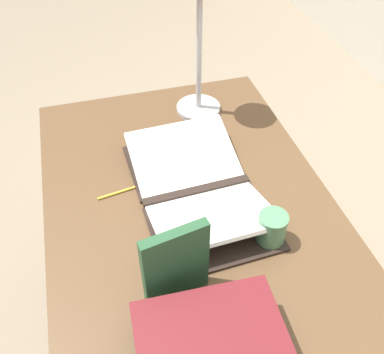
{
  "coord_description": "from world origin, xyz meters",
  "views": [
    {
      "loc": [
        0.76,
        -0.21,
        1.65
      ],
      "look_at": [
        -0.02,
        0.01,
        0.86
      ],
      "focal_mm": 40.0,
      "sensor_mm": 36.0,
      "label": 1
    }
  ],
  "objects_px": {
    "pencil": "(123,191)",
    "book_standing_upright": "(176,265)",
    "open_book": "(197,188)",
    "coffee_mug": "(272,228)",
    "book_stack_tall": "(209,342)",
    "reading_lamp": "(200,6)"
  },
  "relations": [
    {
      "from": "book_stack_tall",
      "to": "pencil",
      "type": "distance_m",
      "value": 0.52
    },
    {
      "from": "open_book",
      "to": "book_stack_tall",
      "type": "bearing_deg",
      "value": -15.65
    },
    {
      "from": "book_stack_tall",
      "to": "reading_lamp",
      "type": "relative_size",
      "value": 0.6
    },
    {
      "from": "book_stack_tall",
      "to": "open_book",
      "type": "bearing_deg",
      "value": 166.95
    },
    {
      "from": "open_book",
      "to": "reading_lamp",
      "type": "relative_size",
      "value": 1.07
    },
    {
      "from": "pencil",
      "to": "book_standing_upright",
      "type": "bearing_deg",
      "value": 11.13
    },
    {
      "from": "book_stack_tall",
      "to": "pencil",
      "type": "bearing_deg",
      "value": -169.33
    },
    {
      "from": "reading_lamp",
      "to": "pencil",
      "type": "bearing_deg",
      "value": -44.45
    },
    {
      "from": "book_stack_tall",
      "to": "coffee_mug",
      "type": "bearing_deg",
      "value": 135.45
    },
    {
      "from": "open_book",
      "to": "pencil",
      "type": "distance_m",
      "value": 0.21
    },
    {
      "from": "book_standing_upright",
      "to": "coffee_mug",
      "type": "height_order",
      "value": "book_standing_upright"
    },
    {
      "from": "book_standing_upright",
      "to": "pencil",
      "type": "xyz_separation_m",
      "value": [
        -0.35,
        -0.07,
        -0.11
      ]
    },
    {
      "from": "book_stack_tall",
      "to": "reading_lamp",
      "type": "xyz_separation_m",
      "value": [
        -0.83,
        0.22,
        0.31
      ]
    },
    {
      "from": "book_standing_upright",
      "to": "open_book",
      "type": "bearing_deg",
      "value": 145.63
    },
    {
      "from": "open_book",
      "to": "book_standing_upright",
      "type": "bearing_deg",
      "value": -26.94
    },
    {
      "from": "open_book",
      "to": "reading_lamp",
      "type": "bearing_deg",
      "value": 160.54
    },
    {
      "from": "pencil",
      "to": "coffee_mug",
      "type": "bearing_deg",
      "value": 51.27
    },
    {
      "from": "book_stack_tall",
      "to": "book_standing_upright",
      "type": "bearing_deg",
      "value": -170.37
    },
    {
      "from": "coffee_mug",
      "to": "pencil",
      "type": "xyz_separation_m",
      "value": [
        -0.27,
        -0.33,
        -0.04
      ]
    },
    {
      "from": "open_book",
      "to": "pencil",
      "type": "xyz_separation_m",
      "value": [
        -0.06,
        -0.2,
        -0.02
      ]
    },
    {
      "from": "open_book",
      "to": "pencil",
      "type": "bearing_deg",
      "value": -110.46
    },
    {
      "from": "book_stack_tall",
      "to": "reading_lamp",
      "type": "bearing_deg",
      "value": 165.16
    }
  ]
}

